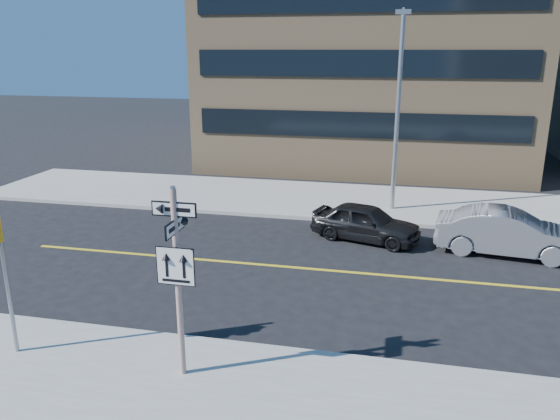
% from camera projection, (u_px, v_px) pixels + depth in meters
% --- Properties ---
extents(ground, '(120.00, 120.00, 0.00)m').
position_uv_depth(ground, '(221.00, 323.00, 13.89)').
color(ground, black).
rests_on(ground, ground).
extents(sign_pole, '(0.92, 0.92, 4.06)m').
position_uv_depth(sign_pole, '(177.00, 273.00, 10.84)').
color(sign_pole, silver).
rests_on(sign_pole, near_sidewalk).
extents(parked_car_a, '(2.65, 4.22, 1.34)m').
position_uv_depth(parked_car_a, '(366.00, 222.00, 19.74)').
color(parked_car_a, black).
rests_on(parked_car_a, ground).
extents(parked_car_b, '(2.24, 4.87, 1.55)m').
position_uv_depth(parked_car_b, '(508.00, 233.00, 18.31)').
color(parked_car_b, slate).
rests_on(parked_car_b, ground).
extents(streetlight_a, '(0.55, 2.25, 8.00)m').
position_uv_depth(streetlight_a, '(398.00, 99.00, 21.77)').
color(streetlight_a, gray).
rests_on(streetlight_a, far_sidewalk).
extents(building_brick, '(18.00, 18.00, 18.00)m').
position_uv_depth(building_brick, '(373.00, 10.00, 34.30)').
color(building_brick, tan).
rests_on(building_brick, ground).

